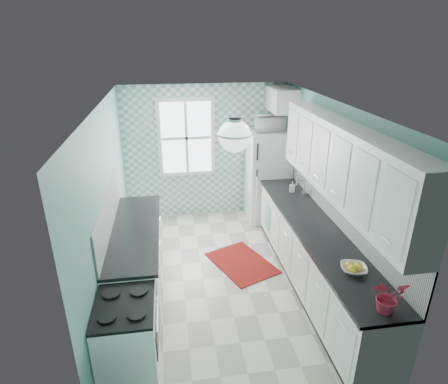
{
  "coord_description": "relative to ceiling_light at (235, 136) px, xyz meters",
  "views": [
    {
      "loc": [
        -0.69,
        -4.52,
        3.29
      ],
      "look_at": [
        0.05,
        0.25,
        1.25
      ],
      "focal_mm": 30.0,
      "sensor_mm": 36.0,
      "label": 1
    }
  ],
  "objects": [
    {
      "name": "floor",
      "position": [
        0.0,
        0.8,
        -2.33
      ],
      "size": [
        3.0,
        4.4,
        0.02
      ],
      "primitive_type": "cube",
      "color": "silver",
      "rests_on": "ground"
    },
    {
      "name": "ceiling",
      "position": [
        0.0,
        0.8,
        0.19
      ],
      "size": [
        3.0,
        4.4,
        0.02
      ],
      "primitive_type": "cube",
      "color": "white",
      "rests_on": "wall_back"
    },
    {
      "name": "wall_back",
      "position": [
        0.0,
        3.01,
        -1.07
      ],
      "size": [
        3.0,
        0.02,
        2.5
      ],
      "primitive_type": "cube",
      "color": "#68A69B",
      "rests_on": "floor"
    },
    {
      "name": "wall_front",
      "position": [
        0.0,
        -1.41,
        -1.07
      ],
      "size": [
        3.0,
        0.02,
        2.5
      ],
      "primitive_type": "cube",
      "color": "#68A69B",
      "rests_on": "floor"
    },
    {
      "name": "wall_left",
      "position": [
        -1.51,
        0.8,
        -1.07
      ],
      "size": [
        0.02,
        4.4,
        2.5
      ],
      "primitive_type": "cube",
      "color": "#68A69B",
      "rests_on": "floor"
    },
    {
      "name": "wall_right",
      "position": [
        1.51,
        0.8,
        -1.07
      ],
      "size": [
        0.02,
        4.4,
        2.5
      ],
      "primitive_type": "cube",
      "color": "#68A69B",
      "rests_on": "floor"
    },
    {
      "name": "accent_wall",
      "position": [
        0.0,
        2.99,
        -1.07
      ],
      "size": [
        3.0,
        0.01,
        2.5
      ],
      "primitive_type": "cube",
      "color": "#68B0A7",
      "rests_on": "wall_back"
    },
    {
      "name": "window",
      "position": [
        -0.35,
        2.96,
        -0.77
      ],
      "size": [
        1.04,
        0.05,
        1.44
      ],
      "color": "white",
      "rests_on": "wall_back"
    },
    {
      "name": "backsplash_right",
      "position": [
        1.49,
        0.4,
        -1.13
      ],
      "size": [
        0.02,
        3.6,
        0.51
      ],
      "primitive_type": "cube",
      "color": "white",
      "rests_on": "wall_right"
    },
    {
      "name": "backsplash_left",
      "position": [
        -1.49,
        0.73,
        -1.13
      ],
      "size": [
        0.02,
        2.15,
        0.51
      ],
      "primitive_type": "cube",
      "color": "white",
      "rests_on": "wall_left"
    },
    {
      "name": "upper_cabinets_right",
      "position": [
        1.33,
        0.2,
        -0.42
      ],
      "size": [
        0.33,
        3.2,
        0.9
      ],
      "primitive_type": "cube",
      "color": "white",
      "rests_on": "wall_right"
    },
    {
      "name": "upper_cabinet_fridge",
      "position": [
        1.3,
        2.63,
        -0.07
      ],
      "size": [
        0.4,
        0.74,
        0.4
      ],
      "primitive_type": "cube",
      "color": "white",
      "rests_on": "wall_right"
    },
    {
      "name": "ceiling_light",
      "position": [
        0.0,
        0.0,
        0.0
      ],
      "size": [
        0.34,
        0.34,
        0.35
      ],
      "color": "silver",
      "rests_on": "ceiling"
    },
    {
      "name": "base_cabinets_right",
      "position": [
        1.2,
        0.4,
        -1.87
      ],
      "size": [
        0.6,
        3.6,
        0.9
      ],
      "primitive_type": "cube",
      "color": "white",
      "rests_on": "floor"
    },
    {
      "name": "countertop_right",
      "position": [
        1.19,
        0.4,
        -1.4
      ],
      "size": [
        0.63,
        3.6,
        0.04
      ],
      "primitive_type": "cube",
      "color": "black",
      "rests_on": "base_cabinets_right"
    },
    {
      "name": "base_cabinets_left",
      "position": [
        -1.2,
        0.73,
        -1.87
      ],
      "size": [
        0.6,
        2.15,
        0.9
      ],
      "primitive_type": "cube",
      "color": "white",
      "rests_on": "floor"
    },
    {
      "name": "countertop_left",
      "position": [
        -1.19,
        0.73,
        -1.4
      ],
      "size": [
        0.63,
        2.15,
        0.04
      ],
      "primitive_type": "cube",
      "color": "black",
      "rests_on": "base_cabinets_left"
    },
    {
      "name": "fridge",
      "position": [
        1.11,
        2.61,
        -1.47
      ],
      "size": [
        0.74,
        0.74,
        1.7
      ],
      "rotation": [
        0.0,
        0.0,
        -0.05
      ],
      "color": "white",
      "rests_on": "floor"
    },
    {
      "name": "stove",
      "position": [
        -1.2,
        -0.71,
        -1.86
      ],
      "size": [
        0.58,
        0.73,
        0.87
      ],
      "rotation": [
        0.0,
        0.0,
        0.0
      ],
      "color": "white",
      "rests_on": "floor"
    },
    {
      "name": "sink",
      "position": [
        1.2,
        1.43,
        -1.39
      ],
      "size": [
        0.52,
        0.44,
        0.53
      ],
      "rotation": [
        0.0,
        0.0,
        -0.01
      ],
      "color": "silver",
      "rests_on": "countertop_right"
    },
    {
      "name": "rug",
      "position": [
        0.34,
        1.11,
        -2.32
      ],
      "size": [
        1.1,
        1.27,
        0.02
      ],
      "primitive_type": "cube",
      "rotation": [
        0.0,
        0.0,
        0.4
      ],
      "color": "maroon",
      "rests_on": "floor"
    },
    {
      "name": "dish_towel",
      "position": [
        0.89,
        1.68,
        -1.84
      ],
      "size": [
        0.06,
        0.26,
        0.39
      ],
      "primitive_type": "cube",
      "rotation": [
        0.0,
        0.0,
        0.18
      ],
      "color": "teal",
      "rests_on": "base_cabinets_right"
    },
    {
      "name": "fruit_bowl",
      "position": [
        1.2,
        -0.61,
        -1.35
      ],
      "size": [
        0.34,
        0.34,
        0.07
      ],
      "primitive_type": "imported",
      "rotation": [
        0.0,
        0.0,
        -0.27
      ],
      "color": "white",
      "rests_on": "countertop_right"
    },
    {
      "name": "potted_plant",
      "position": [
        1.2,
        -1.23,
        -1.22
      ],
      "size": [
        0.35,
        0.32,
        0.32
      ],
      "primitive_type": "imported",
      "rotation": [
        0.0,
        0.0,
        0.28
      ],
      "color": "red",
      "rests_on": "countertop_right"
    },
    {
      "name": "soap_bottle",
      "position": [
        1.25,
        1.62,
        -1.3
      ],
      "size": [
        0.09,
        0.1,
        0.17
      ],
      "primitive_type": "imported",
      "rotation": [
        0.0,
        0.0,
        -0.26
      ],
      "color": "#99B7CD",
      "rests_on": "countertop_right"
    },
    {
      "name": "microwave",
      "position": [
        1.11,
        2.61,
        -0.48
      ],
      "size": [
        0.5,
        0.35,
        0.27
      ],
      "primitive_type": "imported",
      "rotation": [
        0.0,
        0.0,
        3.17
      ],
      "color": "white",
      "rests_on": "fridge"
    }
  ]
}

